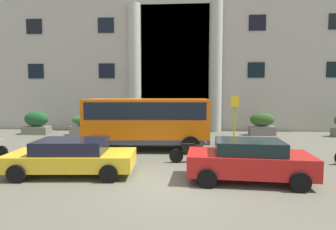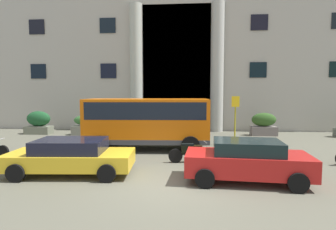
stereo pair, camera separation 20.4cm
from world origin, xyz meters
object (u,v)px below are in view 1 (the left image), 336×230
at_px(orange_minibus, 147,119).
at_px(bus_stop_sign, 234,115).
at_px(parked_hatchback_near, 248,160).
at_px(hedge_planter_east, 262,124).
at_px(hedge_planter_west, 87,125).
at_px(parked_sedan_second, 72,156).
at_px(hedge_planter_far_east, 36,123).
at_px(scooter_by_planter, 191,152).
at_px(hedge_planter_entrance_left, 183,124).

relative_size(orange_minibus, bus_stop_sign, 2.29).
bearing_deg(parked_hatchback_near, hedge_planter_east, 76.52).
bearing_deg(hedge_planter_west, bus_stop_sign, -17.61).
bearing_deg(parked_sedan_second, bus_stop_sign, 37.48).
bearing_deg(hedge_planter_far_east, hedge_planter_west, -2.24).
bearing_deg(hedge_planter_east, scooter_by_planter, -123.00).
distance_m(hedge_planter_east, parked_hatchback_near, 10.73).
bearing_deg(bus_stop_sign, parked_sedan_second, -138.42).
distance_m(bus_stop_sign, hedge_planter_east, 4.70).
relative_size(bus_stop_sign, scooter_by_planter, 1.41).
xyz_separation_m(hedge_planter_far_east, hedge_planter_entrance_left, (10.60, 0.32, -0.03)).
distance_m(hedge_planter_far_east, parked_hatchback_near, 16.12).
bearing_deg(scooter_by_planter, hedge_planter_far_east, 137.68).
xyz_separation_m(hedge_planter_far_east, parked_hatchback_near, (12.89, -9.68, -0.08)).
distance_m(parked_hatchback_near, scooter_by_planter, 3.03).
distance_m(orange_minibus, hedge_planter_west, 6.89).
bearing_deg(orange_minibus, hedge_planter_entrance_left, 67.19).
height_order(hedge_planter_far_east, hedge_planter_entrance_left, hedge_planter_far_east).
relative_size(bus_stop_sign, hedge_planter_far_east, 1.54).
distance_m(orange_minibus, parked_sedan_second, 5.11).
bearing_deg(hedge_planter_far_east, orange_minibus, -28.71).
bearing_deg(parked_sedan_second, scooter_by_planter, 20.99).
bearing_deg(hedge_planter_east, hedge_planter_west, -176.75).
distance_m(hedge_planter_entrance_left, parked_hatchback_near, 10.26).
xyz_separation_m(hedge_planter_east, scooter_by_planter, (-5.11, -7.87, -0.31)).
distance_m(hedge_planter_west, hedge_planter_east, 12.39).
height_order(hedge_planter_west, parked_sedan_second, hedge_planter_west).
xyz_separation_m(hedge_planter_west, scooter_by_planter, (7.26, -7.16, -0.23)).
relative_size(parked_sedan_second, scooter_by_planter, 2.32).
height_order(bus_stop_sign, parked_hatchback_near, bus_stop_sign).
bearing_deg(bus_stop_sign, orange_minibus, -162.05).
relative_size(bus_stop_sign, hedge_planter_entrance_left, 1.30).
bearing_deg(hedge_planter_entrance_left, hedge_planter_west, -176.07).
distance_m(hedge_planter_east, scooter_by_planter, 9.39).
height_order(orange_minibus, hedge_planter_west, orange_minibus).
xyz_separation_m(hedge_planter_far_east, scooter_by_planter, (11.02, -7.31, -0.35)).
distance_m(hedge_planter_far_east, hedge_planter_entrance_left, 10.61).
bearing_deg(hedge_planter_east, bus_stop_sign, -124.29).
bearing_deg(hedge_planter_entrance_left, hedge_planter_far_east, -178.25).
bearing_deg(hedge_planter_east, parked_hatchback_near, -107.53).
bearing_deg(parked_sedan_second, hedge_planter_west, 103.35).
distance_m(parked_hatchback_near, parked_sedan_second, 6.26).
relative_size(hedge_planter_west, hedge_planter_entrance_left, 0.99).
bearing_deg(orange_minibus, hedge_planter_east, 33.02).
height_order(hedge_planter_east, parked_sedan_second, hedge_planter_east).
height_order(hedge_planter_east, hedge_planter_entrance_left, hedge_planter_east).
height_order(hedge_planter_west, scooter_by_planter, hedge_planter_west).
xyz_separation_m(hedge_planter_entrance_left, scooter_by_planter, (0.41, -7.64, -0.31)).
relative_size(bus_stop_sign, parked_hatchback_near, 0.67).
relative_size(hedge_planter_far_east, scooter_by_planter, 0.92).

